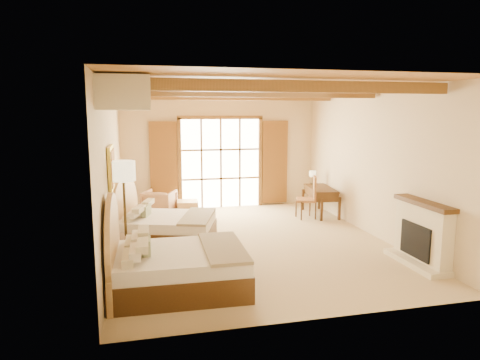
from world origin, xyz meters
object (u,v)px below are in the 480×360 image
object	(u,v)px
bed_near	(169,265)
desk	(320,200)
armchair	(160,204)
nightstand	(126,255)
bed_far	(160,226)

from	to	relation	value
bed_near	desk	xyz separation A→B (m)	(4.24, 4.04, -0.01)
bed_near	armchair	xyz separation A→B (m)	(0.07, 4.76, -0.05)
bed_near	nightstand	xyz separation A→B (m)	(-0.65, 0.95, -0.10)
bed_near	bed_far	world-z (taller)	bed_near
bed_far	nightstand	xyz separation A→B (m)	(-0.64, -1.49, -0.08)
armchair	nightstand	bearing A→B (deg)	101.09
armchair	desk	world-z (taller)	desk
bed_far	armchair	bearing A→B (deg)	105.31
bed_near	nightstand	size ratio (longest dim) A/B	3.44
bed_far	nightstand	size ratio (longest dim) A/B	3.81
nightstand	armchair	distance (m)	3.88
nightstand	bed_far	bearing A→B (deg)	85.51
bed_far	armchair	xyz separation A→B (m)	(0.09, 2.32, -0.03)
armchair	bed_near	bearing A→B (deg)	111.04
bed_far	armchair	world-z (taller)	bed_far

